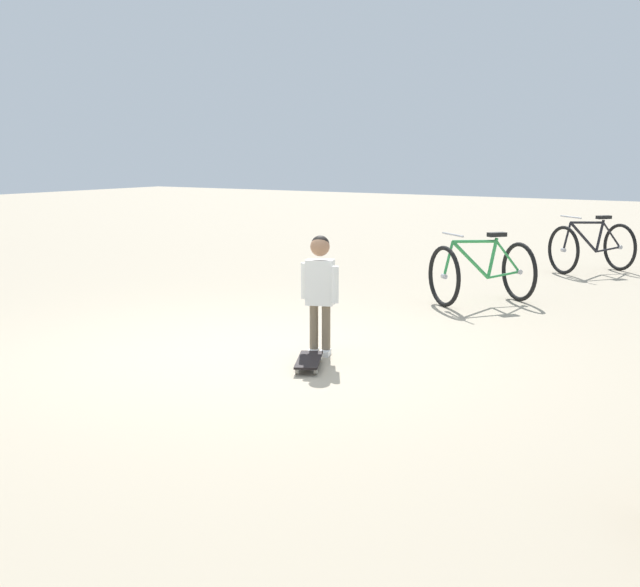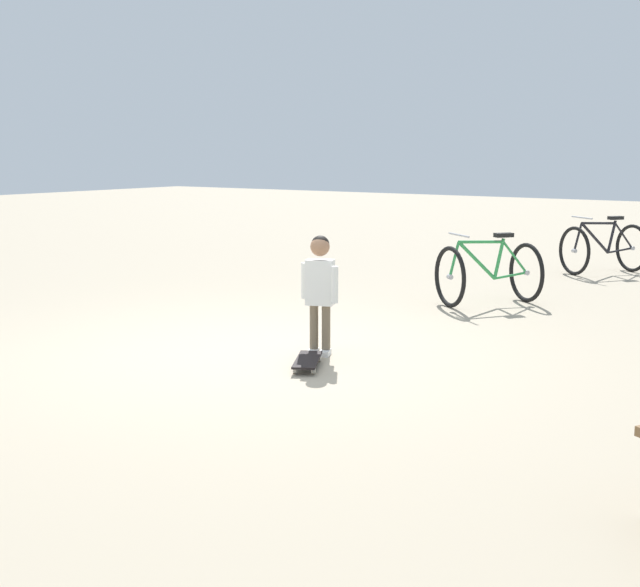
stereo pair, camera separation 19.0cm
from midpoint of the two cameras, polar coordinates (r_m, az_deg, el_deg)
name	(u,v)px [view 2 (the right image)]	position (r m, az deg, el deg)	size (l,w,h in m)	color
ground_plane	(244,353)	(7.26, -4.65, -4.20)	(50.00, 50.00, 0.00)	tan
child_person	(320,282)	(7.05, 0.77, 0.85)	(0.24, 0.41, 1.06)	brown
skateboard	(307,361)	(6.74, -0.09, -4.77)	(0.59, 0.43, 0.07)	black
bicycle_near	(489,273)	(9.65, 12.41, 1.46)	(1.28, 1.21, 0.85)	black
bicycle_mid	(604,248)	(12.60, 19.83, 3.06)	(1.28, 1.21, 0.85)	black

